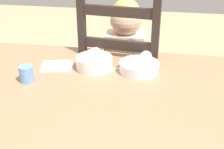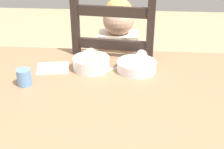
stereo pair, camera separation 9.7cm
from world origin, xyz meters
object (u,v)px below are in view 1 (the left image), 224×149
Objects in this scene: dining_table at (110,111)px; spoon at (106,70)px; bowl_of_peas at (139,67)px; drinking_cup at (26,74)px; bowl_of_carrots at (94,62)px; dining_chair at (123,83)px; child_figure at (124,58)px.

spoon is (-0.05, 0.20, 0.09)m from dining_table.
drinking_cup is (-0.47, -0.18, 0.01)m from bowl_of_peas.
bowl_of_peas is 0.15m from spoon.
spoon is (0.06, -0.02, -0.03)m from bowl_of_carrots.
dining_table is 1.43× the size of dining_chair.
drinking_cup is at bearing 174.42° from dining_table.
child_figure is 0.32m from bowl_of_peas.
child_figure reaches higher than dining_table.
bowl_of_peas is (0.10, 0.22, 0.11)m from dining_table.
spoon is (-0.15, -0.02, -0.02)m from bowl_of_peas.
dining_chair reaches higher than bowl_of_peas.
dining_chair is at bearing 71.34° from bowl_of_carrots.
dining_chair is 0.65m from drinking_cup.
dining_table is at bearing -5.58° from drinking_cup.
spoon is at bearing -173.40° from bowl_of_peas.
dining_table is 8.55× the size of bowl_of_carrots.
bowl_of_peas is at bearing -0.01° from bowl_of_carrots.
dining_chair is 5.58× the size of bowl_of_peas.
dining_table is at bearing -62.22° from bowl_of_carrots.
dining_chair reaches higher than child_figure.
drinking_cup reaches higher than bowl_of_carrots.
child_figure is at bearing -28.88° from dining_chair.
bowl_of_peas is 2.57× the size of drinking_cup.
dining_table is 8.00× the size of bowl_of_peas.
bowl_of_carrots is 2.40× the size of drinking_cup.
drinking_cup is at bearing -153.33° from spoon.
dining_table is at bearing -75.13° from spoon.
drinking_cup is (-0.37, 0.04, 0.12)m from dining_table.
bowl_of_peas is at bearing 65.40° from dining_table.
bowl_of_peas is at bearing -69.24° from dining_chair.
spoon is at bearing 104.87° from dining_table.
child_figure is 5.28× the size of bowl_of_peas.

